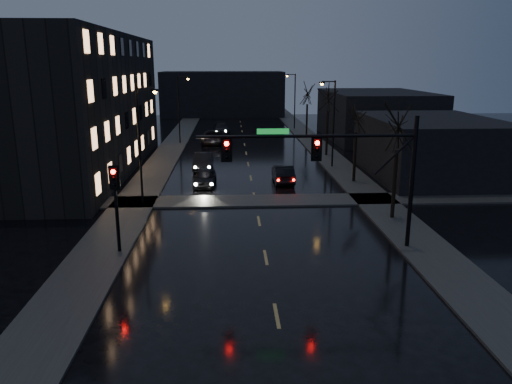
{
  "coord_description": "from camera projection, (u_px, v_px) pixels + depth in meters",
  "views": [
    {
      "loc": [
        -1.71,
        -15.48,
        9.53
      ],
      "look_at": [
        -0.45,
        8.87,
        3.2
      ],
      "focal_mm": 35.0,
      "sensor_mm": 36.0,
      "label": 1
    }
  ],
  "objects": [
    {
      "name": "oncoming_car_c",
      "position": [
        214.0,
        137.0,
        60.51
      ],
      "size": [
        3.0,
        5.96,
        1.62
      ],
      "primitive_type": "imported",
      "rotation": [
        0.0,
        0.0,
        -0.06
      ],
      "color": "black",
      "rests_on": "ground"
    },
    {
      "name": "apartment_block",
      "position": [
        63.0,
        104.0,
        44.11
      ],
      "size": [
        12.0,
        30.0,
        12.0
      ],
      "primitive_type": "cube",
      "color": "black",
      "rests_on": "ground"
    },
    {
      "name": "sidewalk_right",
      "position": [
        329.0,
        157.0,
        51.69
      ],
      "size": [
        3.0,
        140.0,
        0.12
      ],
      "primitive_type": "cube",
      "color": "#2D2D2B",
      "rests_on": "ground"
    },
    {
      "name": "tree_near",
      "position": [
        399.0,
        120.0,
        29.84
      ],
      "size": [
        3.52,
        3.52,
        8.08
      ],
      "color": "black",
      "rests_on": "ground"
    },
    {
      "name": "lead_car",
      "position": [
        283.0,
        174.0,
        40.83
      ],
      "size": [
        1.57,
        4.42,
        1.45
      ],
      "primitive_type": "imported",
      "rotation": [
        0.0,
        0.0,
        3.15
      ],
      "color": "black",
      "rests_on": "ground"
    },
    {
      "name": "commercial_right_far",
      "position": [
        376.0,
        115.0,
        63.94
      ],
      "size": [
        12.0,
        18.0,
        6.0
      ],
      "primitive_type": "cube",
      "color": "black",
      "rests_on": "ground"
    },
    {
      "name": "tree_mid_b",
      "position": [
        328.0,
        92.0,
        51.01
      ],
      "size": [
        3.74,
        3.74,
        8.59
      ],
      "color": "black",
      "rests_on": "ground"
    },
    {
      "name": "oncoming_car_d",
      "position": [
        221.0,
        128.0,
        69.23
      ],
      "size": [
        2.52,
        5.18,
        1.45
      ],
      "primitive_type": "imported",
      "rotation": [
        0.0,
        0.0,
        0.1
      ],
      "color": "black",
      "rests_on": "ground"
    },
    {
      "name": "tree_mid_a",
      "position": [
        357.0,
        111.0,
        39.6
      ],
      "size": [
        3.3,
        3.3,
        7.58
      ],
      "color": "black",
      "rests_on": "ground"
    },
    {
      "name": "streetlight_r_far",
      "position": [
        293.0,
        96.0,
        72.69
      ],
      "size": [
        1.53,
        0.28,
        8.0
      ],
      "color": "black",
      "rests_on": "ground"
    },
    {
      "name": "streetlight_l_far",
      "position": [
        180.0,
        104.0,
        59.36
      ],
      "size": [
        1.53,
        0.28,
        8.0
      ],
      "color": "black",
      "rests_on": "ground"
    },
    {
      "name": "far_block",
      "position": [
        223.0,
        94.0,
        91.69
      ],
      "size": [
        22.0,
        10.0,
        8.0
      ],
      "primitive_type": "cube",
      "color": "black",
      "rests_on": "ground"
    },
    {
      "name": "streetlight_l_near",
      "position": [
        142.0,
        136.0,
        33.26
      ],
      "size": [
        1.53,
        0.28,
        8.0
      ],
      "color": "black",
      "rests_on": "ground"
    },
    {
      "name": "commercial_right_near",
      "position": [
        431.0,
        147.0,
        42.73
      ],
      "size": [
        10.0,
        14.0,
        5.0
      ],
      "primitive_type": "cube",
      "color": "black",
      "rests_on": "ground"
    },
    {
      "name": "oncoming_car_a",
      "position": [
        205.0,
        177.0,
        39.7
      ],
      "size": [
        1.87,
        4.16,
        1.39
      ],
      "primitive_type": "imported",
      "rotation": [
        0.0,
        0.0,
        -0.06
      ],
      "color": "black",
      "rests_on": "ground"
    },
    {
      "name": "tree_far",
      "position": [
        308.0,
        90.0,
        64.68
      ],
      "size": [
        3.43,
        3.43,
        7.88
      ],
      "color": "black",
      "rests_on": "ground"
    },
    {
      "name": "signal_mast",
      "position": [
        341.0,
        158.0,
        25.11
      ],
      "size": [
        11.11,
        0.41,
        7.0
      ],
      "color": "black",
      "rests_on": "ground"
    },
    {
      "name": "sidewalk_left",
      "position": [
        164.0,
        159.0,
        50.83
      ],
      "size": [
        3.0,
        140.0,
        0.12
      ],
      "primitive_type": "cube",
      "color": "#2D2D2B",
      "rests_on": "ground"
    },
    {
      "name": "ground",
      "position": [
        282.0,
        344.0,
        17.44
      ],
      "size": [
        160.0,
        160.0,
        0.0
      ],
      "primitive_type": "plane",
      "color": "black",
      "rests_on": "ground"
    },
    {
      "name": "streetlight_r_mid",
      "position": [
        331.0,
        116.0,
        45.63
      ],
      "size": [
        1.53,
        0.28,
        8.0
      ],
      "color": "black",
      "rests_on": "ground"
    },
    {
      "name": "sidewalk_cross",
      "position": [
        255.0,
        201.0,
        35.31
      ],
      "size": [
        40.0,
        3.0,
        0.12
      ],
      "primitive_type": "cube",
      "color": "#2D2D2B",
      "rests_on": "ground"
    },
    {
      "name": "signal_pole_left",
      "position": [
        116.0,
        197.0,
        25.0
      ],
      "size": [
        0.35,
        0.41,
        4.53
      ],
      "color": "black",
      "rests_on": "ground"
    },
    {
      "name": "oncoming_car_b",
      "position": [
        203.0,
        161.0,
        45.86
      ],
      "size": [
        1.75,
        4.6,
        1.5
      ],
      "primitive_type": "imported",
      "rotation": [
        0.0,
        0.0,
        -0.04
      ],
      "color": "black",
      "rests_on": "ground"
    }
  ]
}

